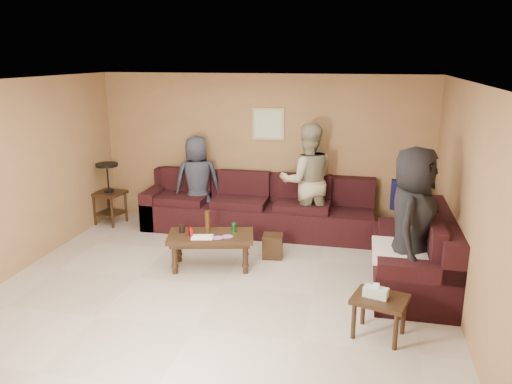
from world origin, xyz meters
TOP-DOWN VIEW (x-y plane):
  - room at (0.00, 0.00)m, footprint 5.60×5.50m
  - sectional_sofa at (0.81, 1.52)m, footprint 4.65×2.90m
  - coffee_table at (-0.30, 0.52)m, footprint 1.23×0.81m
  - end_table_left at (-2.52, 1.91)m, footprint 0.54×0.54m
  - side_table_right at (1.87, -0.77)m, footprint 0.63×0.56m
  - waste_bin at (0.45, 1.04)m, footprint 0.30×0.30m
  - wall_art at (0.10, 2.48)m, footprint 0.52×0.04m
  - person_left at (-1.00, 2.07)m, footprint 0.87×0.72m
  - person_middle at (0.81, 2.00)m, footprint 1.03×0.90m
  - person_right at (2.22, 0.22)m, footprint 0.79×1.01m

SIDE VIEW (x-z plane):
  - waste_bin at x=0.45m, z-range 0.00..0.33m
  - sectional_sofa at x=0.81m, z-range -0.16..0.81m
  - side_table_right at x=1.87m, z-range 0.09..0.67m
  - coffee_table at x=-0.30m, z-range 0.02..0.78m
  - end_table_left at x=-2.52m, z-range 0.02..1.07m
  - person_left at x=-1.00m, z-range 0.00..1.54m
  - person_middle at x=0.81m, z-range 0.00..1.80m
  - person_right at x=2.22m, z-range 0.00..1.81m
  - room at x=0.00m, z-range 0.41..2.91m
  - wall_art at x=0.10m, z-range 1.44..1.96m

